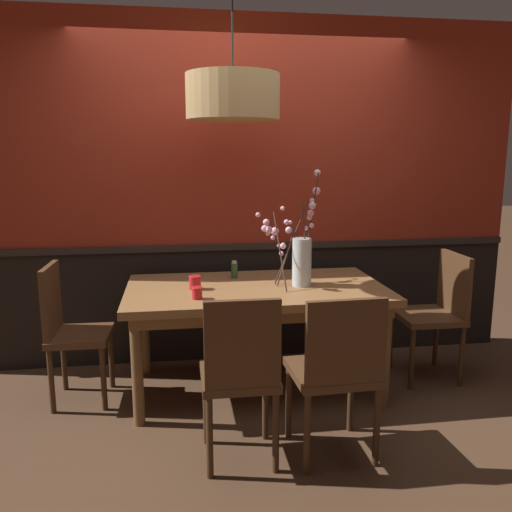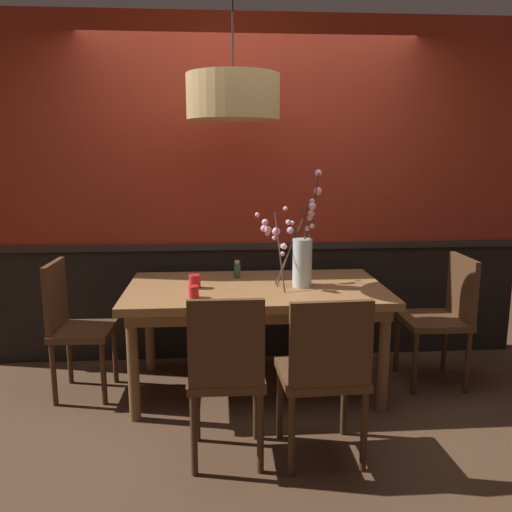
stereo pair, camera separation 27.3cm
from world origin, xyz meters
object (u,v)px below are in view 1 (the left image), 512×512
Objects in this scene: chair_far_side_right at (265,286)px; candle_holder_nearer_center at (195,282)px; chair_near_side_right at (337,367)px; chair_far_side_left at (210,289)px; pendant_lamp at (233,97)px; vase_with_blossoms at (300,256)px; candle_holder_nearer_edge at (197,293)px; chair_near_side_left at (240,371)px; chair_head_east_end at (437,308)px; dining_table at (256,298)px; condiment_bottle at (234,270)px; chair_head_west_end at (69,326)px.

chair_far_side_right reaches higher than candle_holder_nearer_center.
chair_near_side_right is (0.08, -1.80, 0.01)m from chair_far_side_right.
pendant_lamp is (0.12, -0.84, 1.48)m from chair_far_side_left.
pendant_lamp is at bearing -81.87° from chair_far_side_left.
candle_holder_nearer_edge is at bearing -161.02° from vase_with_blossoms.
chair_near_side_left is 1.01× the size of chair_head_east_end.
pendant_lamp is (0.27, 0.05, 1.20)m from candle_holder_nearer_center.
pendant_lamp reaches higher than chair_near_side_right.
chair_near_side_left is at bearing -103.62° from dining_table.
pendant_lamp reaches higher than dining_table.
chair_near_side_left is 1.84m from chair_far_side_right.
chair_near_side_right is at bearing -71.06° from condiment_bottle.
candle_holder_nearer_center is at bearing -99.53° from chair_far_side_left.
candle_holder_nearer_edge is at bearing -89.17° from candle_holder_nearer_center.
condiment_bottle reaches higher than candle_holder_nearer_edge.
chair_head_east_end is 10.15× the size of candle_holder_nearer_center.
candle_holder_nearer_edge is (-0.62, -1.14, 0.26)m from chair_far_side_right.
dining_table is 1.34m from pendant_lamp.
vase_with_blossoms is 0.98× the size of pendant_lamp.
condiment_bottle is (-0.41, 1.19, 0.28)m from chair_near_side_right.
chair_far_side_right is 1.70m from chair_head_west_end.
pendant_lamp is at bearing 173.10° from vase_with_blossoms.
vase_with_blossoms is at bearing -0.82° from chair_head_west_end.
condiment_bottle is at bearing 108.94° from chair_near_side_right.
chair_near_side_left is at bearing -149.59° from chair_head_east_end.
chair_far_side_left is 0.96× the size of chair_near_side_right.
chair_far_side_right reaches higher than candle_holder_nearer_edge.
pendant_lamp is (-1.48, 0.03, 1.46)m from chair_head_east_end.
dining_table is at bearing -65.79° from condiment_bottle.
chair_head_east_end is at bearing 0.79° from candle_holder_nearer_center.
chair_far_side_left is at bearing 106.83° from dining_table.
chair_near_side_right is 1.18m from candle_holder_nearer_center.
chair_far_side_left is 1.11× the size of pendant_lamp.
vase_with_blossoms reaches higher than chair_head_west_end.
chair_head_east_end is at bearing -10.06° from condiment_bottle.
vase_with_blossoms is at bearing -34.05° from condiment_bottle.
chair_far_side_right reaches higher than chair_near_side_right.
chair_near_side_right reaches higher than candle_holder_nearer_edge.
candle_holder_nearer_center is at bearing -136.27° from condiment_bottle.
candle_holder_nearer_center is 0.11× the size of pendant_lamp.
vase_with_blossoms is (0.01, 0.91, 0.42)m from chair_near_side_right.
chair_near_side_left is 12.23× the size of candle_holder_nearer_edge.
dining_table is 1.86× the size of chair_far_side_right.
chair_near_side_left is 1.37m from chair_head_west_end.
candle_holder_nearer_edge is (0.83, -0.27, 0.26)m from chair_head_west_end.
chair_head_west_end is at bearing 179.18° from vase_with_blossoms.
vase_with_blossoms is (0.52, 0.89, 0.42)m from chair_near_side_left.
vase_with_blossoms reaches higher than condiment_bottle.
chair_far_side_left is 9.76× the size of candle_holder_nearer_center.
condiment_bottle is at bearing 85.07° from chair_near_side_left.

